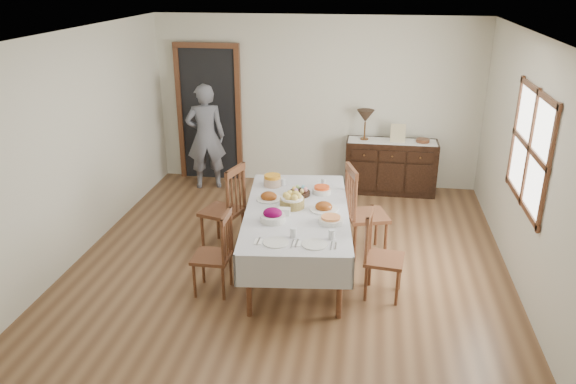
# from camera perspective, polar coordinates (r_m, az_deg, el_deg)

# --- Properties ---
(ground) EXTENTS (6.00, 6.00, 0.00)m
(ground) POSITION_cam_1_polar(r_m,az_deg,el_deg) (6.43, -0.14, -8.22)
(ground) COLOR brown
(room_shell) EXTENTS (5.02, 6.02, 2.65)m
(room_shell) POSITION_cam_1_polar(r_m,az_deg,el_deg) (6.22, -0.88, 7.09)
(room_shell) COLOR white
(room_shell) RESTS_ON ground
(dining_table) EXTENTS (1.35, 2.31, 0.76)m
(dining_table) POSITION_cam_1_polar(r_m,az_deg,el_deg) (6.20, 0.90, -2.52)
(dining_table) COLOR silver
(dining_table) RESTS_ON ground
(chair_left_near) EXTENTS (0.38, 0.38, 0.92)m
(chair_left_near) POSITION_cam_1_polar(r_m,az_deg,el_deg) (5.92, -7.31, -6.12)
(chair_left_near) COLOR brown
(chair_left_near) RESTS_ON ground
(chair_left_far) EXTENTS (0.55, 0.55, 1.08)m
(chair_left_far) POSITION_cam_1_polar(r_m,az_deg,el_deg) (6.79, -6.32, -1.55)
(chair_left_far) COLOR brown
(chair_left_far) RESTS_ON ground
(chair_right_near) EXTENTS (0.43, 0.43, 0.94)m
(chair_right_near) POSITION_cam_1_polar(r_m,az_deg,el_deg) (5.89, 9.31, -6.24)
(chair_right_near) COLOR brown
(chair_right_near) RESTS_ON ground
(chair_right_far) EXTENTS (0.58, 0.58, 1.11)m
(chair_right_far) POSITION_cam_1_polar(r_m,az_deg,el_deg) (6.67, 7.57, -1.90)
(chair_right_far) COLOR brown
(chair_right_far) RESTS_ON ground
(sideboard) EXTENTS (1.36, 0.50, 0.81)m
(sideboard) POSITION_cam_1_polar(r_m,az_deg,el_deg) (8.70, 10.38, 2.55)
(sideboard) COLOR black
(sideboard) RESTS_ON ground
(person) EXTENTS (0.63, 0.50, 1.74)m
(person) POSITION_cam_1_polar(r_m,az_deg,el_deg) (8.72, -8.38, 5.93)
(person) COLOR slate
(person) RESTS_ON ground
(bread_basket) EXTENTS (0.27, 0.27, 0.17)m
(bread_basket) POSITION_cam_1_polar(r_m,az_deg,el_deg) (6.19, 0.42, -0.89)
(bread_basket) COLOR olive
(bread_basket) RESTS_ON dining_table
(egg_basket) EXTENTS (0.24, 0.24, 0.11)m
(egg_basket) POSITION_cam_1_polar(r_m,az_deg,el_deg) (6.53, 1.20, -0.03)
(egg_basket) COLOR black
(egg_basket) RESTS_ON dining_table
(ham_platter_a) EXTENTS (0.28, 0.28, 0.11)m
(ham_platter_a) POSITION_cam_1_polar(r_m,az_deg,el_deg) (6.40, -1.97, -0.53)
(ham_platter_a) COLOR silver
(ham_platter_a) RESTS_ON dining_table
(ham_platter_b) EXTENTS (0.31, 0.31, 0.11)m
(ham_platter_b) POSITION_cam_1_polar(r_m,az_deg,el_deg) (6.14, 3.65, -1.58)
(ham_platter_b) COLOR silver
(ham_platter_b) RESTS_ON dining_table
(beet_bowl) EXTENTS (0.27, 0.27, 0.15)m
(beet_bowl) POSITION_cam_1_polar(r_m,az_deg,el_deg) (5.85, -1.57, -2.45)
(beet_bowl) COLOR silver
(beet_bowl) RESTS_ON dining_table
(carrot_bowl) EXTENTS (0.22, 0.22, 0.09)m
(carrot_bowl) POSITION_cam_1_polar(r_m,az_deg,el_deg) (6.59, 3.45, 0.20)
(carrot_bowl) COLOR silver
(carrot_bowl) RESTS_ON dining_table
(pineapple_bowl) EXTENTS (0.21, 0.21, 0.14)m
(pineapple_bowl) POSITION_cam_1_polar(r_m,az_deg,el_deg) (6.81, -1.59, 1.18)
(pineapple_bowl) COLOR tan
(pineapple_bowl) RESTS_ON dining_table
(casserole_dish) EXTENTS (0.26, 0.26, 0.08)m
(casserole_dish) POSITION_cam_1_polar(r_m,az_deg,el_deg) (5.84, 4.36, -2.85)
(casserole_dish) COLOR silver
(casserole_dish) RESTS_ON dining_table
(butter_dish) EXTENTS (0.15, 0.10, 0.07)m
(butter_dish) POSITION_cam_1_polar(r_m,az_deg,el_deg) (6.02, -0.46, -1.98)
(butter_dish) COLOR silver
(butter_dish) RESTS_ON dining_table
(setting_left) EXTENTS (0.43, 0.31, 0.10)m
(setting_left) POSITION_cam_1_polar(r_m,az_deg,el_deg) (5.45, -0.69, -4.80)
(setting_left) COLOR silver
(setting_left) RESTS_ON dining_table
(setting_right) EXTENTS (0.43, 0.31, 0.10)m
(setting_right) POSITION_cam_1_polar(r_m,az_deg,el_deg) (5.42, 3.26, -4.98)
(setting_right) COLOR silver
(setting_right) RESTS_ON dining_table
(glass_far_a) EXTENTS (0.06, 0.06, 0.09)m
(glass_far_a) POSITION_cam_1_polar(r_m,az_deg,el_deg) (6.82, -0.50, 1.02)
(glass_far_a) COLOR silver
(glass_far_a) RESTS_ON dining_table
(glass_far_b) EXTENTS (0.06, 0.06, 0.11)m
(glass_far_b) POSITION_cam_1_polar(r_m,az_deg,el_deg) (6.77, 3.62, 0.93)
(glass_far_b) COLOR silver
(glass_far_b) RESTS_ON dining_table
(runner) EXTENTS (1.30, 0.35, 0.01)m
(runner) POSITION_cam_1_polar(r_m,az_deg,el_deg) (8.55, 10.54, 5.09)
(runner) COLOR white
(runner) RESTS_ON sideboard
(table_lamp) EXTENTS (0.26, 0.26, 0.46)m
(table_lamp) POSITION_cam_1_polar(r_m,az_deg,el_deg) (8.47, 7.87, 7.57)
(table_lamp) COLOR brown
(table_lamp) RESTS_ON sideboard
(picture_frame) EXTENTS (0.22, 0.08, 0.28)m
(picture_frame) POSITION_cam_1_polar(r_m,az_deg,el_deg) (8.47, 11.11, 5.86)
(picture_frame) COLOR #BFB286
(picture_frame) RESTS_ON sideboard
(deco_bowl) EXTENTS (0.20, 0.20, 0.06)m
(deco_bowl) POSITION_cam_1_polar(r_m,az_deg,el_deg) (8.57, 13.53, 5.08)
(deco_bowl) COLOR brown
(deco_bowl) RESTS_ON sideboard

